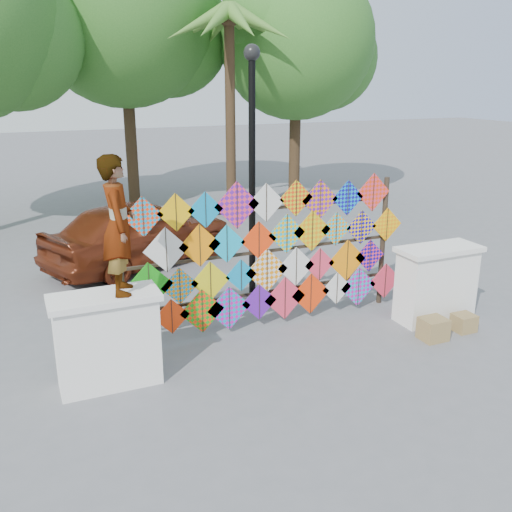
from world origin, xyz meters
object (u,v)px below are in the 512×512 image
(vendor_woman, at_px, (118,225))
(lamppost, at_px, (252,152))
(sedan, at_px, (141,232))
(kite_rack, at_px, (272,255))

(vendor_woman, distance_m, lamppost, 3.56)
(sedan, distance_m, lamppost, 3.67)
(lamppost, bearing_deg, kite_rack, -99.09)
(sedan, bearing_deg, vendor_woman, 141.24)
(kite_rack, height_order, lamppost, lamppost)
(vendor_woman, xyz_separation_m, sedan, (1.29, 4.94, -1.43))
(sedan, relative_size, lamppost, 0.96)
(sedan, height_order, lamppost, lamppost)
(sedan, xyz_separation_m, lamppost, (1.46, -2.74, 1.96))
(vendor_woman, bearing_deg, kite_rack, -58.90)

